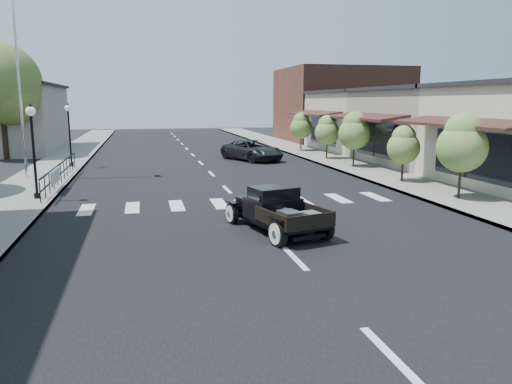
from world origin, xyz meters
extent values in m
plane|color=black|center=(0.00, 0.00, 0.00)|extent=(120.00, 120.00, 0.00)
cube|color=black|center=(0.00, 15.00, 0.01)|extent=(14.00, 80.00, 0.02)
cube|color=gray|center=(-8.50, 15.00, 0.07)|extent=(3.00, 80.00, 0.15)
cube|color=gray|center=(8.50, 15.00, 0.07)|extent=(3.00, 80.00, 0.15)
cube|color=gray|center=(15.00, 13.00, 2.25)|extent=(10.00, 9.00, 4.50)
cube|color=beige|center=(15.00, 22.00, 2.25)|extent=(10.00, 9.00, 4.50)
cube|color=brown|center=(15.50, 32.00, 3.50)|extent=(11.00, 10.00, 7.00)
cylinder|color=silver|center=(-9.20, 12.00, 6.70)|extent=(0.12, 0.12, 13.11)
imported|color=black|center=(3.48, 17.66, 0.67)|extent=(3.97, 5.28, 1.33)
camera|label=1|loc=(-3.56, -14.33, 3.82)|focal=35.00mm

